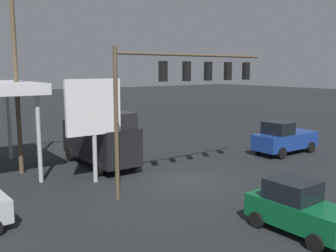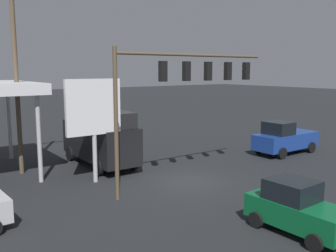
{
  "view_description": "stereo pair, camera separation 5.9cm",
  "coord_description": "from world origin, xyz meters",
  "px_view_note": "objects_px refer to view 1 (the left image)",
  "views": [
    {
      "loc": [
        12.63,
        15.44,
        6.07
      ],
      "look_at": [
        0.0,
        -2.0,
        2.81
      ],
      "focal_mm": 40.0,
      "sensor_mm": 36.0,
      "label": 1
    },
    {
      "loc": [
        12.59,
        15.47,
        6.07
      ],
      "look_at": [
        0.0,
        -2.0,
        2.81
      ],
      "focal_mm": 40.0,
      "sensor_mm": 36.0,
      "label": 2
    }
  ],
  "objects_px": {
    "hatchback_crossing": "(297,208)",
    "delivery_truck": "(101,139)",
    "pickup_parked": "(284,138)",
    "traffic_signal_assembly": "(185,81)",
    "price_sign": "(94,110)",
    "utility_pole": "(16,72)"
  },
  "relations": [
    {
      "from": "delivery_truck",
      "to": "pickup_parked",
      "type": "bearing_deg",
      "value": 69.75
    },
    {
      "from": "traffic_signal_assembly",
      "to": "price_sign",
      "type": "distance_m",
      "value": 5.11
    },
    {
      "from": "price_sign",
      "to": "utility_pole",
      "type": "bearing_deg",
      "value": -55.38
    },
    {
      "from": "utility_pole",
      "to": "price_sign",
      "type": "bearing_deg",
      "value": 124.62
    },
    {
      "from": "traffic_signal_assembly",
      "to": "price_sign",
      "type": "relative_size",
      "value": 1.71
    },
    {
      "from": "utility_pole",
      "to": "delivery_truck",
      "type": "distance_m",
      "value": 6.37
    },
    {
      "from": "pickup_parked",
      "to": "hatchback_crossing",
      "type": "relative_size",
      "value": 1.35
    },
    {
      "from": "pickup_parked",
      "to": "hatchback_crossing",
      "type": "xyz_separation_m",
      "value": [
        10.74,
        8.68,
        -0.16
      ]
    },
    {
      "from": "price_sign",
      "to": "hatchback_crossing",
      "type": "height_order",
      "value": "price_sign"
    },
    {
      "from": "price_sign",
      "to": "traffic_signal_assembly",
      "type": "bearing_deg",
      "value": 138.86
    },
    {
      "from": "price_sign",
      "to": "delivery_truck",
      "type": "xyz_separation_m",
      "value": [
        -1.8,
        -2.99,
        -2.25
      ]
    },
    {
      "from": "utility_pole",
      "to": "traffic_signal_assembly",
      "type": "bearing_deg",
      "value": 131.67
    },
    {
      "from": "traffic_signal_assembly",
      "to": "delivery_truck",
      "type": "height_order",
      "value": "traffic_signal_assembly"
    },
    {
      "from": "traffic_signal_assembly",
      "to": "pickup_parked",
      "type": "bearing_deg",
      "value": -171.49
    },
    {
      "from": "traffic_signal_assembly",
      "to": "hatchback_crossing",
      "type": "distance_m",
      "value": 8.46
    },
    {
      "from": "price_sign",
      "to": "delivery_truck",
      "type": "height_order",
      "value": "price_sign"
    },
    {
      "from": "hatchback_crossing",
      "to": "delivery_truck",
      "type": "relative_size",
      "value": 0.56
    },
    {
      "from": "traffic_signal_assembly",
      "to": "pickup_parked",
      "type": "height_order",
      "value": "traffic_signal_assembly"
    },
    {
      "from": "traffic_signal_assembly",
      "to": "utility_pole",
      "type": "distance_m",
      "value": 9.76
    },
    {
      "from": "utility_pole",
      "to": "pickup_parked",
      "type": "xyz_separation_m",
      "value": [
        -16.95,
        5.72,
        -4.83
      ]
    },
    {
      "from": "traffic_signal_assembly",
      "to": "delivery_truck",
      "type": "distance_m",
      "value": 7.51
    },
    {
      "from": "hatchback_crossing",
      "to": "delivery_truck",
      "type": "distance_m",
      "value": 13.43
    }
  ]
}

